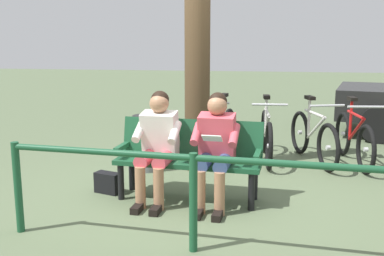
{
  "coord_description": "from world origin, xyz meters",
  "views": [
    {
      "loc": [
        -0.65,
        4.99,
        1.76
      ],
      "look_at": [
        0.15,
        -0.12,
        0.75
      ],
      "focal_mm": 43.07,
      "sensor_mm": 36.0,
      "label": 1
    }
  ],
  "objects_px": {
    "tree_trunk": "(197,22)",
    "handbag": "(108,183)",
    "bench": "(189,153)",
    "person_companion": "(157,141)",
    "bicycle_purple": "(313,137)",
    "bicycle_red": "(220,133)",
    "bicycle_green": "(354,139)",
    "bicycle_black": "(266,136)",
    "litter_bin": "(146,143)",
    "person_reading": "(215,144)"
  },
  "relations": [
    {
      "from": "bicycle_red",
      "to": "bench",
      "type": "bearing_deg",
      "value": 5.02
    },
    {
      "from": "person_companion",
      "to": "litter_bin",
      "type": "distance_m",
      "value": 1.23
    },
    {
      "from": "handbag",
      "to": "litter_bin",
      "type": "distance_m",
      "value": 1.05
    },
    {
      "from": "person_companion",
      "to": "litter_bin",
      "type": "xyz_separation_m",
      "value": [
        0.42,
        -1.12,
        -0.29
      ]
    },
    {
      "from": "bicycle_purple",
      "to": "bicycle_black",
      "type": "bearing_deg",
      "value": -106.73
    },
    {
      "from": "person_reading",
      "to": "bicycle_red",
      "type": "height_order",
      "value": "person_reading"
    },
    {
      "from": "bicycle_green",
      "to": "bicycle_red",
      "type": "height_order",
      "value": "same"
    },
    {
      "from": "bicycle_green",
      "to": "bicycle_red",
      "type": "distance_m",
      "value": 1.91
    },
    {
      "from": "litter_bin",
      "to": "bicycle_green",
      "type": "xyz_separation_m",
      "value": [
        -2.82,
        -0.76,
        -0.02
      ]
    },
    {
      "from": "handbag",
      "to": "bicycle_black",
      "type": "distance_m",
      "value": 2.54
    },
    {
      "from": "handbag",
      "to": "bicycle_green",
      "type": "xyz_separation_m",
      "value": [
        -3.03,
        -1.75,
        0.24
      ]
    },
    {
      "from": "bicycle_black",
      "to": "bicycle_purple",
      "type": "bearing_deg",
      "value": 86.37
    },
    {
      "from": "person_companion",
      "to": "litter_bin",
      "type": "bearing_deg",
      "value": -65.25
    },
    {
      "from": "tree_trunk",
      "to": "bicycle_purple",
      "type": "relative_size",
      "value": 2.42
    },
    {
      "from": "tree_trunk",
      "to": "litter_bin",
      "type": "bearing_deg",
      "value": 14.44
    },
    {
      "from": "bench",
      "to": "person_companion",
      "type": "xyz_separation_m",
      "value": [
        0.33,
        0.14,
        0.16
      ]
    },
    {
      "from": "litter_bin",
      "to": "person_reading",
      "type": "bearing_deg",
      "value": 132.0
    },
    {
      "from": "bench",
      "to": "person_reading",
      "type": "xyz_separation_m",
      "value": [
        -0.31,
        0.19,
        0.16
      ]
    },
    {
      "from": "bicycle_green",
      "to": "bicycle_red",
      "type": "bearing_deg",
      "value": -100.53
    },
    {
      "from": "handbag",
      "to": "bicycle_black",
      "type": "bearing_deg",
      "value": -135.66
    },
    {
      "from": "handbag",
      "to": "bicycle_red",
      "type": "bearing_deg",
      "value": -121.1
    },
    {
      "from": "bicycle_green",
      "to": "bicycle_purple",
      "type": "height_order",
      "value": "same"
    },
    {
      "from": "person_companion",
      "to": "bicycle_purple",
      "type": "relative_size",
      "value": 0.74
    },
    {
      "from": "bench",
      "to": "bicycle_black",
      "type": "bearing_deg",
      "value": -111.48
    },
    {
      "from": "person_companion",
      "to": "tree_trunk",
      "type": "relative_size",
      "value": 0.31
    },
    {
      "from": "handbag",
      "to": "litter_bin",
      "type": "relative_size",
      "value": 0.4
    },
    {
      "from": "litter_bin",
      "to": "bicycle_purple",
      "type": "relative_size",
      "value": 0.46
    },
    {
      "from": "person_companion",
      "to": "bicycle_black",
      "type": "distance_m",
      "value": 2.26
    },
    {
      "from": "handbag",
      "to": "litter_bin",
      "type": "xyz_separation_m",
      "value": [
        -0.21,
        -0.99,
        0.26
      ]
    },
    {
      "from": "bicycle_green",
      "to": "bicycle_black",
      "type": "height_order",
      "value": "same"
    },
    {
      "from": "tree_trunk",
      "to": "bicycle_red",
      "type": "xyz_separation_m",
      "value": [
        -0.25,
        -0.7,
        -1.61
      ]
    },
    {
      "from": "person_companion",
      "to": "bicycle_black",
      "type": "height_order",
      "value": "person_companion"
    },
    {
      "from": "bench",
      "to": "bicycle_red",
      "type": "height_order",
      "value": "bicycle_red"
    },
    {
      "from": "bench",
      "to": "handbag",
      "type": "distance_m",
      "value": 1.03
    },
    {
      "from": "person_companion",
      "to": "handbag",
      "type": "relative_size",
      "value": 4.0
    },
    {
      "from": "bicycle_red",
      "to": "bicycle_purple",
      "type": "bearing_deg",
      "value": 96.26
    },
    {
      "from": "bicycle_purple",
      "to": "bicycle_red",
      "type": "relative_size",
      "value": 0.98
    },
    {
      "from": "person_companion",
      "to": "bench",
      "type": "bearing_deg",
      "value": -152.76
    },
    {
      "from": "person_reading",
      "to": "litter_bin",
      "type": "bearing_deg",
      "value": -43.64
    },
    {
      "from": "bicycle_green",
      "to": "bicycle_black",
      "type": "xyz_separation_m",
      "value": [
        1.22,
        -0.01,
        0.0
      ]
    },
    {
      "from": "bicycle_purple",
      "to": "person_reading",
      "type": "bearing_deg",
      "value": -48.73
    },
    {
      "from": "tree_trunk",
      "to": "bicycle_purple",
      "type": "height_order",
      "value": "tree_trunk"
    },
    {
      "from": "person_reading",
      "to": "litter_bin",
      "type": "relative_size",
      "value": 1.6
    },
    {
      "from": "person_reading",
      "to": "bicycle_green",
      "type": "relative_size",
      "value": 0.72
    },
    {
      "from": "tree_trunk",
      "to": "handbag",
      "type": "bearing_deg",
      "value": 53.07
    },
    {
      "from": "bench",
      "to": "person_companion",
      "type": "distance_m",
      "value": 0.39
    },
    {
      "from": "bicycle_purple",
      "to": "tree_trunk",
      "type": "bearing_deg",
      "value": -86.2
    },
    {
      "from": "person_companion",
      "to": "tree_trunk",
      "type": "distance_m",
      "value": 1.85
    },
    {
      "from": "person_reading",
      "to": "tree_trunk",
      "type": "bearing_deg",
      "value": -69.47
    },
    {
      "from": "bench",
      "to": "bicycle_red",
      "type": "relative_size",
      "value": 0.98
    }
  ]
}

